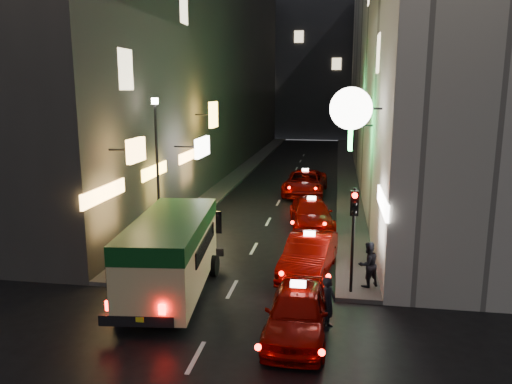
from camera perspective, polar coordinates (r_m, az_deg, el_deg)
The scene contains 14 objects.
building_left at distance 42.84m, azimuth -6.39°, elevation 14.62°, with size 7.60×52.19×18.00m.
building_right at distance 41.55m, azimuth 16.11°, elevation 14.35°, with size 7.92×52.09×18.00m.
building_far at distance 73.44m, azimuth 6.82°, elevation 14.91°, with size 30.00×10.00×22.00m, color #303035.
sidewalk_left at distance 42.47m, azimuth -1.24°, elevation 2.64°, with size 1.50×52.00×0.15m, color #413E3C.
sidewalk_right at distance 41.78m, azimuth 10.31°, elevation 2.30°, with size 1.50×52.00×0.15m, color #413E3C.
minibus at distance 16.63m, azimuth -9.66°, elevation -6.23°, with size 2.78×6.34×2.64m.
taxi_near at distance 14.17m, azimuth 4.79°, elevation -12.99°, with size 2.23×5.26×1.83m.
taxi_second at distance 18.62m, azimuth 6.08°, elevation -6.81°, with size 2.88×5.60×1.87m.
taxi_third at distance 24.79m, azimuth 6.33°, elevation -2.21°, with size 2.87×5.41×1.81m.
taxi_far at distance 32.54m, azimuth 5.64°, elevation 1.27°, with size 2.57×5.73×1.96m.
pedestrian_crossing at distance 14.63m, azimuth 8.29°, elevation -12.06°, with size 0.58×0.37×1.75m, color black.
pedestrian_sidewalk at distance 17.39m, azimuth 12.70°, elevation -7.75°, with size 0.67×0.42×1.77m, color black.
traffic_light at distance 16.24m, azimuth 11.11°, elevation -2.99°, with size 0.26×0.43×3.50m.
lamp_post at distance 21.83m, azimuth -11.23°, elevation 3.52°, with size 0.28×0.28×6.22m.
Camera 1 is at (3.39, -7.24, 6.73)m, focal length 35.00 mm.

